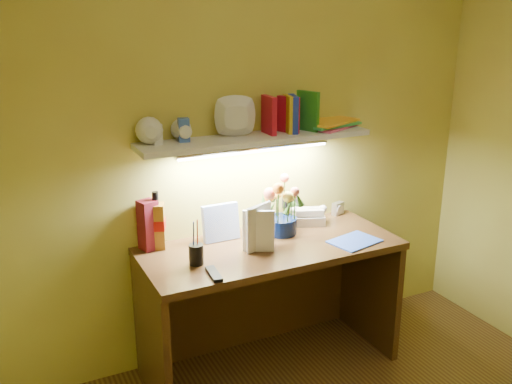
% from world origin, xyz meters
% --- Properties ---
extents(desk, '(1.40, 0.60, 0.75)m').
position_xyz_m(desk, '(0.00, 1.20, 0.38)').
color(desk, '#3A2710').
rests_on(desk, ground).
extents(flower_bouquet, '(0.24, 0.24, 0.32)m').
position_xyz_m(flower_bouquet, '(0.13, 1.33, 0.91)').
color(flower_bouquet, '#07153D').
rests_on(flower_bouquet, desk).
extents(telephone, '(0.22, 0.19, 0.11)m').
position_xyz_m(telephone, '(0.35, 1.40, 0.81)').
color(telephone, beige).
rests_on(telephone, desk).
extents(desk_clock, '(0.09, 0.06, 0.08)m').
position_xyz_m(desk_clock, '(0.60, 1.45, 0.79)').
color(desk_clock, silver).
rests_on(desk_clock, desk).
extents(whisky_bottle, '(0.11, 0.11, 0.31)m').
position_xyz_m(whisky_bottle, '(-0.56, 1.43, 0.91)').
color(whisky_bottle, '#A2681B').
rests_on(whisky_bottle, desk).
extents(whisky_box, '(0.11, 0.11, 0.27)m').
position_xyz_m(whisky_box, '(-0.60, 1.44, 0.88)').
color(whisky_box, maroon).
rests_on(whisky_box, desk).
extents(pen_cup, '(0.09, 0.09, 0.18)m').
position_xyz_m(pen_cup, '(-0.44, 1.15, 0.84)').
color(pen_cup, black).
rests_on(pen_cup, desk).
extents(art_card, '(0.20, 0.04, 0.20)m').
position_xyz_m(art_card, '(-0.21, 1.39, 0.85)').
color(art_card, silver).
rests_on(art_card, desk).
extents(tv_remote, '(0.06, 0.16, 0.02)m').
position_xyz_m(tv_remote, '(-0.41, 0.99, 0.76)').
color(tv_remote, black).
rests_on(tv_remote, desk).
extents(blue_folder, '(0.30, 0.25, 0.01)m').
position_xyz_m(blue_folder, '(0.43, 1.04, 0.75)').
color(blue_folder, blue).
rests_on(blue_folder, desk).
extents(desk_book_a, '(0.18, 0.09, 0.25)m').
position_xyz_m(desk_book_a, '(-0.16, 1.14, 0.87)').
color(desk_book_a, beige).
rests_on(desk_book_a, desk).
extents(desk_book_b, '(0.15, 0.10, 0.23)m').
position_xyz_m(desk_book_b, '(-0.17, 1.19, 0.86)').
color(desk_book_b, silver).
rests_on(desk_book_b, desk).
extents(wall_shelf, '(1.33, 0.37, 0.25)m').
position_xyz_m(wall_shelf, '(0.01, 1.38, 1.34)').
color(wall_shelf, silver).
rests_on(wall_shelf, ground).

